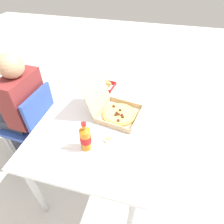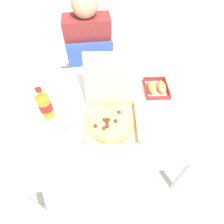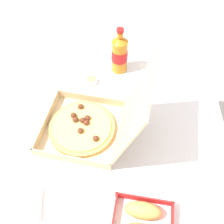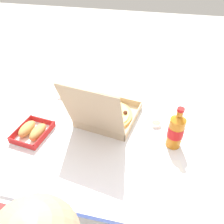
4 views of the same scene
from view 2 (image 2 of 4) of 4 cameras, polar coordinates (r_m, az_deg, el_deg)
The scene contains 10 objects.
ground_plane at distance 1.77m, azimuth -2.46°, elevation -13.80°, with size 10.00×10.00×0.00m, color beige.
dining_table at distance 1.23m, azimuth -3.46°, elevation -1.29°, with size 1.18×0.86×0.71m.
chair at distance 1.81m, azimuth -6.13°, elevation 12.46°, with size 0.42×0.42×0.83m.
diner_person at distance 1.73m, azimuth -6.84°, elevation 18.98°, with size 0.37×0.42×1.15m.
pizza_box_open at distance 1.07m, azimuth -0.42°, elevation -1.09°, with size 0.36×0.44×0.33m.
bread_side_box at distance 1.28m, azimuth 13.38°, elevation 7.16°, with size 0.17×0.21×0.06m.
cola_bottle at distance 1.12m, azimuth -19.75°, elevation 2.08°, with size 0.07×0.07×0.22m.
paper_menu at distance 1.31m, azimuth -16.41°, elevation 6.04°, with size 0.21×0.15×0.00m, color white.
napkin_pile at distance 1.07m, azimuth 17.63°, elevation -7.85°, with size 0.11×0.11×0.02m, color white.
dipping_sauce_cup at distance 1.09m, azimuth -14.24°, elevation -5.02°, with size 0.06×0.06×0.02m.
Camera 2 is at (-0.06, -0.74, 1.61)m, focal length 30.02 mm.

